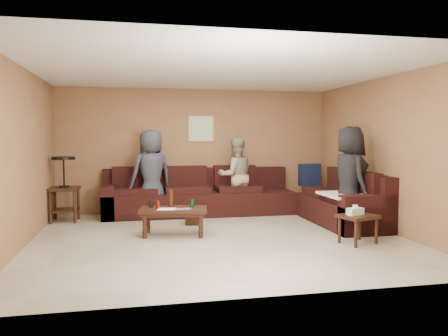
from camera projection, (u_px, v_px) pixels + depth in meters
name	position (u px, v px, depth m)	size (l,w,h in m)	color
room	(219.00, 128.00, 6.49)	(5.60, 5.50, 2.50)	#B2AC97
sectional_sofa	(246.00, 201.00, 8.23)	(4.65, 2.90, 0.97)	black
coffee_table	(173.00, 212.00, 6.75)	(1.10, 0.67, 0.71)	black
end_table_left	(64.00, 188.00, 7.85)	(0.53, 0.53, 1.17)	black
side_table_right	(357.00, 218.00, 6.22)	(0.61, 0.55, 0.56)	black
waste_bin	(192.00, 216.00, 7.62)	(0.24, 0.24, 0.29)	black
wall_art	(201.00, 129.00, 8.93)	(0.52, 0.04, 0.52)	#D0B282
person_left	(151.00, 174.00, 8.23)	(0.82, 0.53, 1.67)	#2F3341
person_middle	(236.00, 176.00, 8.68)	(0.74, 0.58, 1.52)	tan
person_right	(350.00, 178.00, 7.17)	(0.83, 0.54, 1.71)	black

